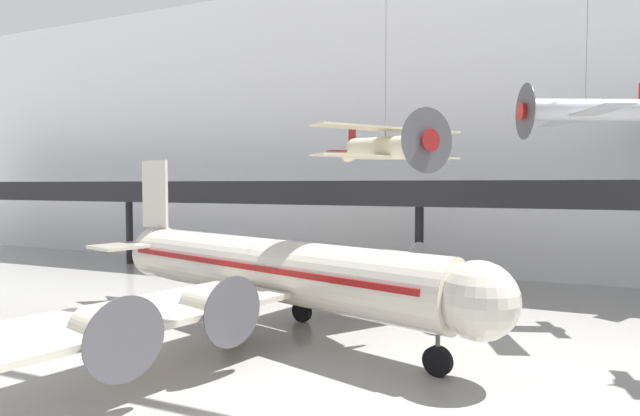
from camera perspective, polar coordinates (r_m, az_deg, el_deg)
hangar_back_wall at (r=48.48m, az=13.02°, el=9.44°), size 140.00×3.00×28.04m
mezzanine_walkway at (r=40.16m, az=11.03°, el=0.79°), size 110.00×3.20×8.57m
airliner_silver_main at (r=28.40m, az=-6.30°, el=-6.98°), size 27.71×32.21×9.94m
suspended_plane_silver_racer at (r=33.62m, az=28.06°, el=9.82°), size 7.91×9.29×10.98m
suspended_plane_cream_biplane at (r=28.80m, az=7.50°, el=6.91°), size 7.86×8.40×12.98m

